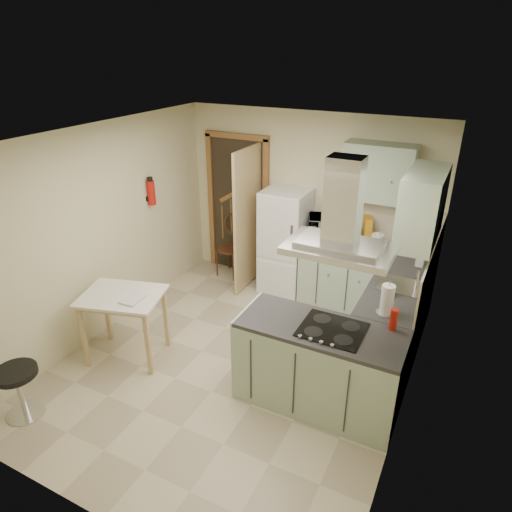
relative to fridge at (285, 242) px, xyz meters
The scene contains 28 objects.
floor 1.96m from the fridge, 83.66° to the right, with size 4.20×4.20×0.00m, color #BEB493.
ceiling 2.52m from the fridge, 83.66° to the right, with size 4.20×4.20×0.00m, color silver.
back_wall 0.62m from the fridge, 56.31° to the left, with size 3.60×3.60×0.00m, color beige.
left_wall 2.46m from the fridge, 131.63° to the right, with size 4.20×4.20×0.00m, color beige.
right_wall 2.74m from the fridge, 41.99° to the right, with size 4.20×4.20×0.00m, color beige.
doorway 0.99m from the fridge, 163.30° to the left, with size 1.10×0.12×2.10m, color brown.
fridge is the anchor object (origin of this frame).
counter_back 0.91m from the fridge, ahead, with size 1.08×0.60×0.90m, color #9EB2A0.
counter_right 1.85m from the fridge, 21.66° to the right, with size 0.60×1.95×0.90m, color #9EB2A0.
splashback 1.26m from the fridge, 13.94° to the left, with size 1.68×0.02×0.50m, color beige.
wall_cabinet_back 1.60m from the fridge, ahead, with size 0.85×0.35×0.70m, color #9EB2A0.
wall_cabinet_right 2.33m from the fridge, 27.50° to the right, with size 0.35×0.90×0.70m, color #9EB2A0.
peninsula 2.35m from the fridge, 58.26° to the right, with size 1.55×0.65×0.90m, color #9EB2A0.
hob 2.39m from the fridge, 56.21° to the right, with size 0.58×0.50×0.01m, color black.
extractor_hood 2.57m from the fridge, 56.21° to the right, with size 0.90×0.55×0.10m, color silver.
sink 1.91m from the fridge, 26.57° to the right, with size 0.45×0.40×0.01m, color silver.
fire_extinguisher 1.93m from the fridge, 149.70° to the right, with size 0.10×0.10×0.32m, color #B2140F.
drop_leaf_table 2.46m from the fridge, 113.37° to the right, with size 0.86×0.64×0.81m, color tan.
bentwood_chair 0.97m from the fridge, behind, with size 0.39×0.39×0.87m, color #4B2C19.
stool 3.67m from the fridge, 110.26° to the right, with size 0.39×0.39×0.53m, color black.
microwave 0.69m from the fridge, ahead, with size 0.56×0.38×0.31m, color black.
kettle 1.29m from the fridge, ahead, with size 0.16×0.16×0.23m, color white.
cereal_box 1.14m from the fridge, ahead, with size 0.09×0.23×0.34m, color orange.
soap_bottle 1.86m from the fridge, ahead, with size 0.09×0.09×0.20m, color #B4B7C1.
paper_towel 2.27m from the fridge, 41.01° to the right, with size 0.13×0.13×0.32m, color silver.
cup 1.98m from the fridge, 33.73° to the right, with size 0.14×0.14×0.11m, color white.
red_bottle 2.51m from the fridge, 43.38° to the right, with size 0.07×0.07×0.21m, color #AC1A0E.
book 2.44m from the fridge, 111.11° to the right, with size 0.19×0.26×0.11m, color maroon.
Camera 1 is at (2.07, -3.61, 3.31)m, focal length 32.00 mm.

